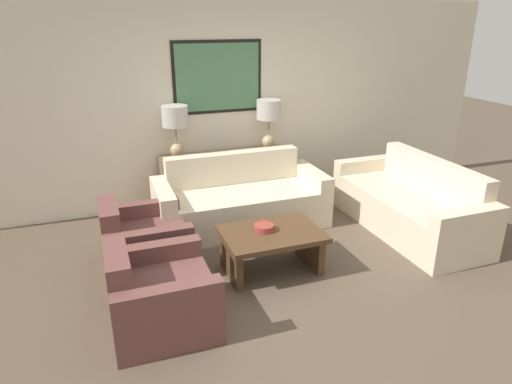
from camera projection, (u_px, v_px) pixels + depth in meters
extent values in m
plane|color=brown|center=(287.00, 283.00, 4.45)|extent=(20.00, 20.00, 0.00)
cube|color=beige|center=(218.00, 106.00, 6.05)|extent=(8.20, 0.10, 2.65)
cube|color=black|center=(218.00, 77.00, 5.86)|extent=(1.18, 0.01, 0.92)
cube|color=#4C7F56|center=(218.00, 77.00, 5.86)|extent=(1.10, 0.02, 0.84)
cube|color=brown|center=(225.00, 180.00, 6.15)|extent=(1.69, 0.39, 0.74)
cylinder|color=tan|center=(178.00, 158.00, 5.81)|extent=(0.15, 0.15, 0.02)
sphere|color=tan|center=(177.00, 150.00, 5.77)|extent=(0.17, 0.17, 0.17)
cylinder|color=#8C7A51|center=(176.00, 135.00, 5.70)|extent=(0.02, 0.02, 0.22)
cylinder|color=#B2ADA3|center=(175.00, 116.00, 5.62)|extent=(0.32, 0.32, 0.26)
cylinder|color=tan|center=(268.00, 148.00, 6.21)|extent=(0.15, 0.15, 0.02)
sphere|color=tan|center=(268.00, 141.00, 6.17)|extent=(0.17, 0.17, 0.17)
cylinder|color=#8C7A51|center=(269.00, 127.00, 6.10)|extent=(0.02, 0.02, 0.22)
cylinder|color=#B2ADA3|center=(269.00, 109.00, 6.02)|extent=(0.32, 0.32, 0.26)
cube|color=beige|center=(244.00, 211.00, 5.51)|extent=(1.70, 0.69, 0.46)
cube|color=beige|center=(233.00, 184.00, 5.82)|extent=(1.70, 0.18, 0.85)
cube|color=beige|center=(164.00, 213.00, 5.26)|extent=(0.18, 0.87, 0.63)
cube|color=beige|center=(311.00, 193.00, 5.86)|extent=(0.18, 0.87, 0.63)
cube|color=beige|center=(400.00, 213.00, 5.47)|extent=(0.69, 1.70, 0.46)
cube|color=beige|center=(431.00, 193.00, 5.54)|extent=(0.18, 1.70, 0.85)
cube|color=beige|center=(364.00, 180.00, 6.29)|extent=(0.87, 0.18, 0.63)
cube|color=beige|center=(465.00, 238.00, 4.65)|extent=(0.87, 0.18, 0.63)
cube|color=#4C331E|center=(272.00, 234.00, 4.53)|extent=(0.98, 0.70, 0.05)
cube|color=#4C331E|center=(231.00, 260.00, 4.47)|extent=(0.07, 0.56, 0.39)
cube|color=#4C331E|center=(310.00, 246.00, 4.74)|extent=(0.07, 0.56, 0.39)
cylinder|color=#93382D|center=(264.00, 228.00, 4.53)|extent=(0.20, 0.20, 0.06)
cube|color=brown|center=(156.00, 247.00, 4.69)|extent=(0.65, 0.59, 0.41)
cube|color=brown|center=(112.00, 239.00, 4.50)|extent=(0.18, 0.59, 0.74)
cube|color=brown|center=(151.00, 258.00, 4.32)|extent=(0.83, 0.14, 0.57)
cube|color=brown|center=(142.00, 227.00, 4.96)|extent=(0.83, 0.14, 0.57)
cube|color=brown|center=(174.00, 300.00, 3.81)|extent=(0.65, 0.59, 0.41)
cube|color=brown|center=(120.00, 293.00, 3.62)|extent=(0.18, 0.59, 0.74)
cube|color=brown|center=(170.00, 320.00, 3.44)|extent=(0.83, 0.14, 0.57)
cube|color=brown|center=(156.00, 273.00, 4.07)|extent=(0.83, 0.14, 0.57)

